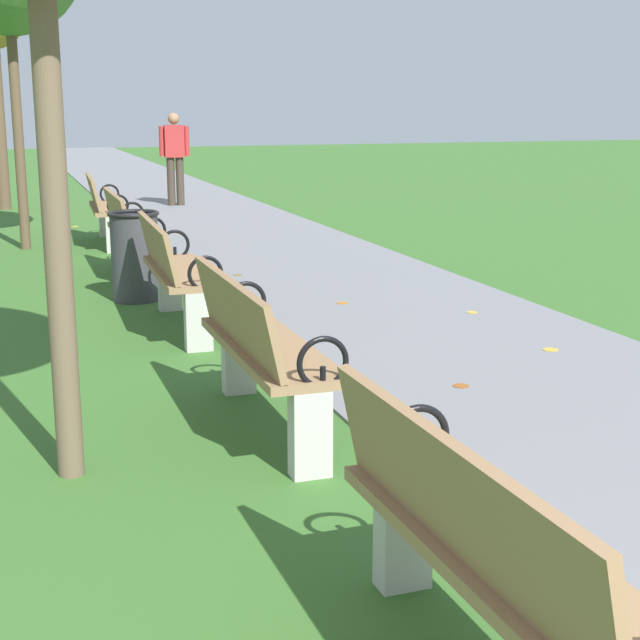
# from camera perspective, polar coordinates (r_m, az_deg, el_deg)

# --- Properties ---
(paved_walkway) EXTENTS (2.80, 44.00, 0.02)m
(paved_walkway) POSITION_cam_1_polar(r_m,az_deg,el_deg) (18.24, -8.52, 7.07)
(paved_walkway) COLOR slate
(paved_walkway) RESTS_ON ground
(park_bench_2) EXTENTS (0.50, 1.61, 0.90)m
(park_bench_2) POSITION_cam_1_polar(r_m,az_deg,el_deg) (3.02, 10.18, -13.77)
(park_bench_2) COLOR #93704C
(park_bench_2) RESTS_ON ground
(park_bench_3) EXTENTS (0.48, 1.60, 0.90)m
(park_bench_3) POSITION_cam_1_polar(r_m,az_deg,el_deg) (5.35, -3.60, -1.68)
(park_bench_3) COLOR #93704C
(park_bench_3) RESTS_ON ground
(park_bench_4) EXTENTS (0.52, 1.61, 0.90)m
(park_bench_4) POSITION_cam_1_polar(r_m,az_deg,el_deg) (7.85, -8.66, 2.91)
(park_bench_4) COLOR #93704C
(park_bench_4) RESTS_ON ground
(park_bench_5) EXTENTS (0.48, 1.60, 0.90)m
(park_bench_5) POSITION_cam_1_polar(r_m,az_deg,el_deg) (10.35, -11.21, 5.22)
(park_bench_5) COLOR #93704C
(park_bench_5) RESTS_ON ground
(park_bench_6) EXTENTS (0.55, 1.62, 0.90)m
(park_bench_6) POSITION_cam_1_polar(r_m,az_deg,el_deg) (12.80, -12.74, 6.58)
(park_bench_6) COLOR #93704C
(park_bench_6) RESTS_ON ground
(pedestrian_walking) EXTENTS (0.53, 0.25, 1.62)m
(pedestrian_walking) POSITION_cam_1_polar(r_m,az_deg,el_deg) (17.30, -8.69, 9.80)
(pedestrian_walking) COLOR #3D3328
(pedestrian_walking) RESTS_ON paved_walkway
(trash_bin) EXTENTS (0.48, 0.48, 0.84)m
(trash_bin) POSITION_cam_1_polar(r_m,az_deg,el_deg) (9.10, -11.02, 3.79)
(trash_bin) COLOR #38383D
(trash_bin) RESTS_ON ground
(scattered_leaves) EXTENTS (4.35, 16.65, 0.02)m
(scattered_leaves) POSITION_cam_1_polar(r_m,az_deg,el_deg) (6.86, -2.73, -2.46)
(scattered_leaves) COLOR gold
(scattered_leaves) RESTS_ON ground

